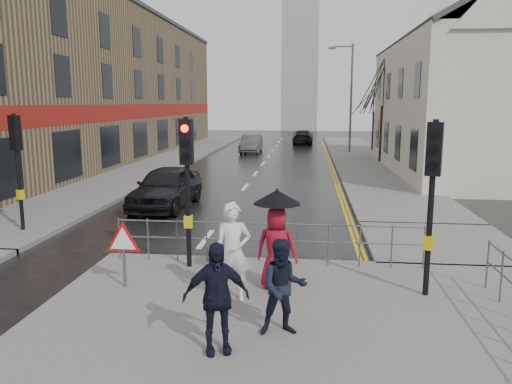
% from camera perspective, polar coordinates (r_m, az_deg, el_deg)
% --- Properties ---
extents(ground, '(120.00, 120.00, 0.00)m').
position_cam_1_polar(ground, '(11.59, -8.81, -9.31)').
color(ground, black).
rests_on(ground, ground).
extents(near_pavement, '(10.00, 9.00, 0.14)m').
position_cam_1_polar(near_pavement, '(7.99, 6.56, -18.02)').
color(near_pavement, '#605E5B').
rests_on(near_pavement, ground).
extents(left_pavement, '(4.00, 44.00, 0.14)m').
position_cam_1_polar(left_pavement, '(35.04, -9.57, 3.84)').
color(left_pavement, '#605E5B').
rests_on(left_pavement, ground).
extents(right_pavement, '(4.00, 40.00, 0.14)m').
position_cam_1_polar(right_pavement, '(35.93, 11.79, 3.92)').
color(right_pavement, '#605E5B').
rests_on(right_pavement, ground).
extents(pavement_bridge_right, '(4.00, 4.20, 0.14)m').
position_cam_1_polar(pavement_bridge_right, '(14.52, 20.35, -5.52)').
color(pavement_bridge_right, '#605E5B').
rests_on(pavement_bridge_right, ground).
extents(building_left_terrace, '(8.00, 42.00, 10.00)m').
position_cam_1_polar(building_left_terrace, '(35.80, -18.94, 11.48)').
color(building_left_terrace, '#776345').
rests_on(building_left_terrace, ground).
extents(building_right_cream, '(9.00, 16.40, 10.10)m').
position_cam_1_polar(building_right_cream, '(29.99, 24.20, 11.09)').
color(building_right_cream, beige).
rests_on(building_right_cream, ground).
extents(church_tower, '(5.00, 5.00, 18.00)m').
position_cam_1_polar(church_tower, '(72.75, 5.05, 14.18)').
color(church_tower, '#979AA0').
rests_on(church_tower, ground).
extents(traffic_signal_near_left, '(0.28, 0.27, 3.40)m').
position_cam_1_polar(traffic_signal_near_left, '(11.16, -7.90, 2.96)').
color(traffic_signal_near_left, black).
rests_on(traffic_signal_near_left, near_pavement).
extents(traffic_signal_near_right, '(0.34, 0.33, 3.40)m').
position_cam_1_polar(traffic_signal_near_right, '(9.92, 19.53, 1.59)').
color(traffic_signal_near_right, black).
rests_on(traffic_signal_near_right, near_pavement).
extents(traffic_signal_far_left, '(0.34, 0.33, 3.40)m').
position_cam_1_polar(traffic_signal_far_left, '(15.99, -25.67, 4.21)').
color(traffic_signal_far_left, black).
rests_on(traffic_signal_far_left, left_pavement).
extents(guard_railing_front, '(7.14, 0.04, 1.00)m').
position_cam_1_polar(guard_railing_front, '(11.58, 1.25, -4.75)').
color(guard_railing_front, '#595B5E').
rests_on(guard_railing_front, near_pavement).
extents(warning_sign, '(0.80, 0.07, 1.35)m').
position_cam_1_polar(warning_sign, '(10.42, -14.94, -5.76)').
color(warning_sign, '#595B5E').
rests_on(warning_sign, near_pavement).
extents(street_lamp, '(1.83, 0.25, 8.00)m').
position_cam_1_polar(street_lamp, '(38.67, 10.57, 11.27)').
color(street_lamp, '#595B5E').
rests_on(street_lamp, right_pavement).
extents(tree_near, '(2.40, 2.40, 6.58)m').
position_cam_1_polar(tree_near, '(32.90, 14.41, 12.11)').
color(tree_near, black).
rests_on(tree_near, right_pavement).
extents(tree_far, '(2.40, 2.40, 5.64)m').
position_cam_1_polar(tree_far, '(40.88, 13.44, 10.70)').
color(tree_far, black).
rests_on(tree_far, right_pavement).
extents(pedestrian_a, '(0.75, 0.56, 1.86)m').
position_cam_1_polar(pedestrian_a, '(9.46, -2.67, -6.84)').
color(pedestrian_a, silver).
rests_on(pedestrian_a, near_pavement).
extents(pedestrian_b, '(0.87, 0.74, 1.58)m').
position_cam_1_polar(pedestrian_b, '(8.13, 3.17, -10.81)').
color(pedestrian_b, black).
rests_on(pedestrian_b, near_pavement).
extents(pedestrian_with_umbrella, '(0.96, 0.96, 2.02)m').
position_cam_1_polar(pedestrian_with_umbrella, '(9.96, 2.38, -4.91)').
color(pedestrian_with_umbrella, maroon).
rests_on(pedestrian_with_umbrella, near_pavement).
extents(pedestrian_d, '(1.08, 0.70, 1.70)m').
position_cam_1_polar(pedestrian_d, '(7.57, -4.60, -11.94)').
color(pedestrian_d, black).
rests_on(pedestrian_d, near_pavement).
extents(car_parked, '(2.07, 4.61, 1.54)m').
position_cam_1_polar(car_parked, '(18.72, -10.22, 0.56)').
color(car_parked, black).
rests_on(car_parked, ground).
extents(car_mid, '(1.48, 4.19, 1.38)m').
position_cam_1_polar(car_mid, '(39.05, -0.54, 5.53)').
color(car_mid, '#414446').
rests_on(car_mid, ground).
extents(car_far, '(1.93, 4.59, 1.32)m').
position_cam_1_polar(car_far, '(47.42, 5.38, 6.27)').
color(car_far, black).
rests_on(car_far, ground).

